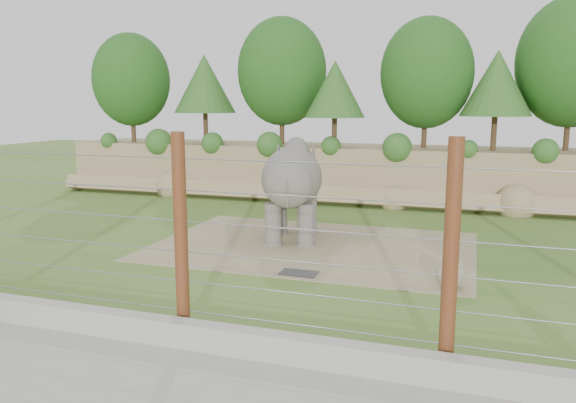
% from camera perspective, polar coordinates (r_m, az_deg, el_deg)
% --- Properties ---
extents(ground, '(90.00, 90.00, 0.00)m').
position_cam_1_polar(ground, '(15.46, -2.37, -7.07)').
color(ground, '#4A6A28').
rests_on(ground, ground).
extents(back_embankment, '(30.00, 5.52, 8.77)m').
position_cam_1_polar(back_embankment, '(26.91, 8.53, 8.63)').
color(back_embankment, '#99835C').
rests_on(back_embankment, ground).
extents(dirt_patch, '(10.00, 7.00, 0.02)m').
position_cam_1_polar(dirt_patch, '(18.05, 2.52, -4.55)').
color(dirt_patch, '#957E60').
rests_on(dirt_patch, ground).
extents(drain_grate, '(1.00, 0.60, 0.03)m').
position_cam_1_polar(drain_grate, '(15.15, 1.10, -7.28)').
color(drain_grate, '#262628').
rests_on(drain_grate, dirt_patch).
extents(elephant, '(2.57, 4.29, 3.25)m').
position_cam_1_polar(elephant, '(18.65, 0.40, 0.99)').
color(elephant, slate).
rests_on(elephant, ground).
extents(stone_ball, '(0.76, 0.76, 0.76)m').
position_cam_1_polar(stone_ball, '(14.53, 16.20, -6.94)').
color(stone_ball, gray).
rests_on(stone_ball, dirt_patch).
extents(retaining_wall, '(26.00, 0.35, 0.50)m').
position_cam_1_polar(retaining_wall, '(11.13, -11.82, -12.83)').
color(retaining_wall, '#A4A198').
rests_on(retaining_wall, ground).
extents(walkway, '(26.00, 4.00, 0.01)m').
position_cam_1_polar(walkway, '(9.73, -18.00, -18.19)').
color(walkway, '#A4A198').
rests_on(walkway, ground).
extents(barrier_fence, '(20.26, 0.26, 4.00)m').
position_cam_1_polar(barrier_fence, '(11.00, -10.83, -3.46)').
color(barrier_fence, '#572B14').
rests_on(barrier_fence, ground).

